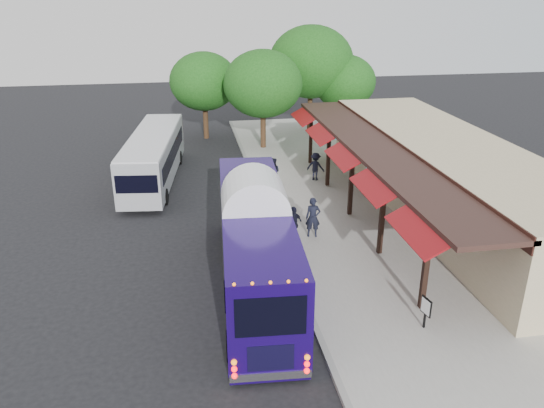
{
  "coord_description": "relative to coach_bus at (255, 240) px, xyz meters",
  "views": [
    {
      "loc": [
        -3.7,
        -18.1,
        10.21
      ],
      "look_at": [
        -0.27,
        2.06,
        1.8
      ],
      "focal_mm": 35.0,
      "sensor_mm": 36.0,
      "label": 1
    }
  ],
  "objects": [
    {
      "name": "ped_d",
      "position": [
        4.85,
        10.48,
        -0.94
      ],
      "size": [
        1.17,
        1.03,
        1.57
      ],
      "primitive_type": "imported",
      "rotation": [
        0.0,
        0.0,
        2.58
      ],
      "color": "black",
      "rests_on": "sidewalk"
    },
    {
      "name": "sign_board",
      "position": [
        4.88,
        -3.68,
        -0.99
      ],
      "size": [
        0.14,
        0.49,
        1.08
      ],
      "rotation": [
        0.0,
        0.0,
        0.2
      ],
      "color": "black",
      "rests_on": "sidewalk"
    },
    {
      "name": "station_shelter",
      "position": [
        9.83,
        5.32,
        -0.02
      ],
      "size": [
        8.15,
        20.0,
        3.6
      ],
      "color": "tan",
      "rests_on": "ground"
    },
    {
      "name": "tree_left",
      "position": [
        2.98,
        17.48,
        2.51
      ],
      "size": [
        5.13,
        5.13,
        6.57
      ],
      "color": "#382314",
      "rests_on": "ground"
    },
    {
      "name": "tree_right",
      "position": [
        9.39,
        20.48,
        1.98
      ],
      "size": [
        4.51,
        4.51,
        5.77
      ],
      "color": "#382314",
      "rests_on": "ground"
    },
    {
      "name": "coach_bus",
      "position": [
        0.0,
        0.0,
        0.0
      ],
      "size": [
        2.99,
        10.99,
        3.48
      ],
      "rotation": [
        0.0,
        0.0,
        -0.06
      ],
      "color": "#17064F",
      "rests_on": "ground"
    },
    {
      "name": "ped_a",
      "position": [
        2.97,
        3.42,
        -0.84
      ],
      "size": [
        0.71,
        0.54,
        1.76
      ],
      "primitive_type": "imported",
      "rotation": [
        0.0,
        0.0,
        -0.19
      ],
      "color": "black",
      "rests_on": "sidewalk"
    },
    {
      "name": "ground",
      "position": [
        1.45,
        1.32,
        -1.87
      ],
      "size": [
        90.0,
        90.0,
        0.0
      ],
      "primitive_type": "plane",
      "color": "black",
      "rests_on": "ground"
    },
    {
      "name": "sidewalk",
      "position": [
        6.45,
        5.32,
        -1.79
      ],
      "size": [
        10.0,
        40.0,
        0.15
      ],
      "primitive_type": "cube",
      "color": "#9E9B93",
      "rests_on": "ground"
    },
    {
      "name": "tree_far",
      "position": [
        -0.67,
        20.96,
        2.2
      ],
      "size": [
        4.77,
        4.77,
        6.11
      ],
      "color": "#382314",
      "rests_on": "ground"
    },
    {
      "name": "ped_c",
      "position": [
        2.05,
        3.05,
        -0.92
      ],
      "size": [
        0.98,
        0.88,
        1.6
      ],
      "primitive_type": "imported",
      "rotation": [
        0.0,
        0.0,
        3.8
      ],
      "color": "black",
      "rests_on": "sidewalk"
    },
    {
      "name": "tree_mid",
      "position": [
        7.09,
        21.32,
        3.32
      ],
      "size": [
        6.08,
        6.08,
        7.78
      ],
      "color": "#382314",
      "rests_on": "ground"
    },
    {
      "name": "curb",
      "position": [
        1.5,
        5.32,
        -1.79
      ],
      "size": [
        0.2,
        40.0,
        0.16
      ],
      "primitive_type": "cube",
      "color": "gray",
      "rests_on": "ground"
    },
    {
      "name": "city_bus",
      "position": [
        -4.01,
        12.15,
        -0.36
      ],
      "size": [
        3.37,
        10.34,
        2.73
      ],
      "rotation": [
        0.0,
        0.0,
        -0.12
      ],
      "color": "#96999E",
      "rests_on": "ground"
    },
    {
      "name": "ped_b",
      "position": [
        2.32,
        9.77,
        -0.91
      ],
      "size": [
        0.94,
        0.82,
        1.62
      ],
      "primitive_type": "imported",
      "rotation": [
        0.0,
        0.0,
        2.84
      ],
      "color": "black",
      "rests_on": "sidewalk"
    }
  ]
}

